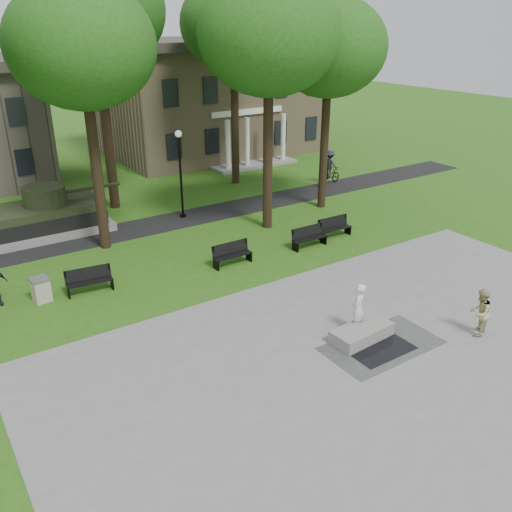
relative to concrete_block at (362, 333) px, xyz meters
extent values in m
plane|color=#284F12|center=(0.03, 2.22, -0.24)|extent=(120.00, 120.00, 0.00)
cube|color=gray|center=(0.03, -2.78, -0.23)|extent=(22.00, 16.00, 0.02)
cube|color=black|center=(0.03, 14.22, -0.24)|extent=(44.00, 2.60, 0.01)
cube|color=#9E8460|center=(10.03, 28.22, 3.75)|extent=(16.00, 11.00, 8.00)
cube|color=#38332D|center=(10.03, 28.22, 8.06)|extent=(17.00, 12.00, 0.60)
cube|color=silver|center=(10.03, 22.72, 3.55)|extent=(6.00, 0.30, 0.40)
cylinder|color=black|center=(-4.47, 12.72, 3.75)|extent=(0.48, 0.48, 8.00)
ellipsoid|color=#1C4E12|center=(-4.47, 12.72, 8.76)|extent=(6.20, 6.20, 5.27)
cylinder|color=black|center=(3.53, 10.72, 3.92)|extent=(0.50, 0.50, 8.32)
ellipsoid|color=#1C4E12|center=(3.53, 10.72, 9.12)|extent=(6.60, 6.60, 5.61)
cylinder|color=black|center=(8.03, 11.72, 3.59)|extent=(0.46, 0.46, 7.68)
ellipsoid|color=#1C4E12|center=(8.03, 11.72, 8.40)|extent=(6.00, 6.00, 5.10)
cylinder|color=black|center=(-1.97, 18.22, 4.39)|extent=(0.54, 0.54, 9.28)
ellipsoid|color=#1C4E12|center=(-1.97, 18.22, 10.20)|extent=(7.20, 7.20, 6.12)
cylinder|color=black|center=(6.53, 18.72, 4.08)|extent=(0.50, 0.50, 8.64)
ellipsoid|color=#1C4E12|center=(6.53, 18.72, 9.47)|extent=(6.40, 6.40, 5.44)
cylinder|color=black|center=(0.53, 14.52, 1.96)|extent=(0.12, 0.12, 4.40)
sphere|color=silver|center=(0.53, 14.52, 4.30)|extent=(0.36, 0.36, 0.36)
cylinder|color=black|center=(0.53, 14.52, -0.16)|extent=(0.32, 0.32, 0.16)
cylinder|color=black|center=(10.53, 14.52, 1.96)|extent=(0.12, 0.12, 4.40)
sphere|color=silver|center=(10.53, 14.52, 4.30)|extent=(0.36, 0.36, 0.36)
cylinder|color=black|center=(10.53, 14.52, -0.16)|extent=(0.32, 0.32, 0.16)
cube|color=gray|center=(-6.47, 16.22, -0.04)|extent=(6.50, 3.40, 0.40)
cube|color=#292F18|center=(-6.47, 16.22, 0.70)|extent=(5.80, 2.80, 1.10)
cube|color=black|center=(-6.47, 14.87, 0.51)|extent=(5.80, 0.35, 0.70)
cube|color=black|center=(-6.47, 17.57, 0.51)|extent=(5.80, 0.35, 0.70)
cylinder|color=#292F18|center=(-6.17, 16.22, 1.71)|extent=(2.10, 2.10, 0.90)
cylinder|color=#292F18|center=(-3.87, 16.22, 1.71)|extent=(3.20, 0.18, 0.18)
cube|color=black|center=(0.08, -0.89, -0.22)|extent=(2.20, 1.20, 0.00)
cube|color=gray|center=(0.00, 0.00, 0.00)|extent=(2.26, 1.14, 0.45)
cube|color=brown|center=(0.27, 0.43, -0.19)|extent=(0.80, 0.30, 0.07)
imported|color=silver|center=(0.18, 0.45, 0.68)|extent=(0.79, 0.73, 1.81)
imported|color=tan|center=(3.50, -1.99, 0.63)|extent=(1.02, 0.92, 1.71)
imported|color=black|center=(11.46, 15.03, 0.29)|extent=(2.13, 1.11, 1.07)
imported|color=#20232B|center=(11.46, 15.03, 1.09)|extent=(0.88, 1.26, 1.77)
cube|color=black|center=(-6.56, 8.49, 0.21)|extent=(1.84, 0.67, 0.05)
cube|color=black|center=(-6.56, 8.71, 0.51)|extent=(1.81, 0.37, 0.50)
cube|color=black|center=(-7.41, 8.49, -0.02)|extent=(0.11, 0.45, 0.45)
cube|color=black|center=(-5.71, 8.49, -0.02)|extent=(0.11, 0.45, 0.45)
cube|color=black|center=(-0.48, 7.60, 0.21)|extent=(1.80, 0.46, 0.05)
cube|color=black|center=(-0.48, 7.82, 0.51)|extent=(1.80, 0.16, 0.50)
cube|color=black|center=(-1.33, 7.60, -0.02)|extent=(0.06, 0.45, 0.45)
cube|color=black|center=(0.37, 7.60, -0.02)|extent=(0.06, 0.45, 0.45)
cube|color=black|center=(3.61, 7.30, 0.21)|extent=(1.80, 0.45, 0.05)
cube|color=black|center=(3.61, 7.52, 0.51)|extent=(1.80, 0.16, 0.50)
cube|color=black|center=(2.76, 7.30, -0.02)|extent=(0.06, 0.45, 0.45)
cube|color=black|center=(4.46, 7.30, -0.02)|extent=(0.06, 0.45, 0.45)
cube|color=black|center=(5.48, 7.63, 0.21)|extent=(1.81, 0.50, 0.05)
cube|color=black|center=(5.48, 7.85, 0.51)|extent=(1.80, 0.20, 0.50)
cube|color=black|center=(4.63, 7.63, -0.02)|extent=(0.07, 0.45, 0.45)
cube|color=black|center=(6.33, 7.63, -0.02)|extent=(0.07, 0.45, 0.45)
cube|color=#B1A792|center=(-8.34, 8.84, 0.21)|extent=(0.67, 0.67, 0.90)
cube|color=#4C4C4C|center=(-8.34, 8.84, 0.69)|extent=(0.74, 0.74, 0.06)
camera|label=1|loc=(-11.69, -11.12, 9.76)|focal=38.00mm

